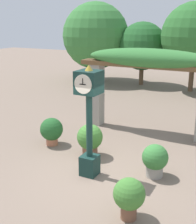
{
  "coord_description": "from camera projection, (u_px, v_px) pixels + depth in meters",
  "views": [
    {
      "loc": [
        3.51,
        -6.91,
        4.12
      ],
      "look_at": [
        -0.25,
        0.39,
        1.67
      ],
      "focal_mm": 50.0,
      "sensor_mm": 36.0,
      "label": 1
    }
  ],
  "objects": [
    {
      "name": "ground_plane",
      "position": [
        100.0,
        175.0,
        8.6
      ],
      "size": [
        60.0,
        60.0,
        0.0
      ],
      "primitive_type": "plane",
      "color": "#7F6B5B"
    },
    {
      "name": "pedestal_clock",
      "position": [
        89.0,
        113.0,
        8.11
      ],
      "size": [
        0.59,
        0.64,
        3.03
      ],
      "color": "#14332D",
      "rests_on": "ground"
    },
    {
      "name": "pergola",
      "position": [
        148.0,
        68.0,
        11.16
      ],
      "size": [
        5.23,
        1.07,
        3.13
      ],
      "color": "gray",
      "rests_on": "ground"
    },
    {
      "name": "potted_plant_near_left",
      "position": [
        129.0,
        196.0,
        6.56
      ],
      "size": [
        0.69,
        0.69,
        0.93
      ],
      "color": "brown",
      "rests_on": "ground"
    },
    {
      "name": "potted_plant_near_right",
      "position": [
        90.0,
        139.0,
        9.61
      ],
      "size": [
        0.8,
        0.8,
        1.03
      ],
      "color": "brown",
      "rests_on": "ground"
    },
    {
      "name": "potted_plant_far_left",
      "position": [
        155.0,
        159.0,
        8.38
      ],
      "size": [
        0.71,
        0.71,
        0.92
      ],
      "color": "gray",
      "rests_on": "ground"
    },
    {
      "name": "potted_plant_far_right",
      "position": [
        52.0,
        130.0,
        10.51
      ],
      "size": [
        0.77,
        0.77,
        0.94
      ],
      "color": "#B26B4C",
      "rests_on": "ground"
    },
    {
      "name": "tree_line",
      "position": [
        181.0,
        41.0,
        18.22
      ],
      "size": [
        16.92,
        4.39,
        5.25
      ],
      "color": "brown",
      "rests_on": "ground"
    }
  ]
}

